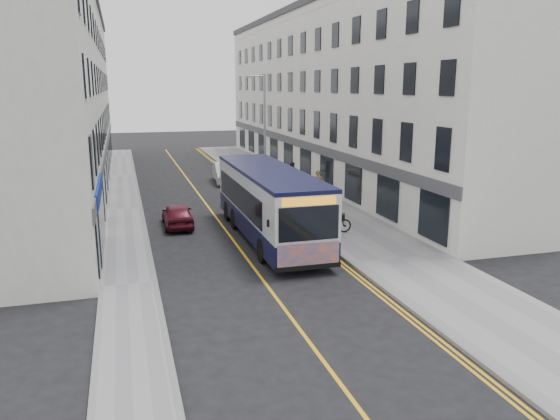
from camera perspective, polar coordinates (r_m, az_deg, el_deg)
ground at (r=22.84m, az=-2.99°, el=-5.74°), size 140.00×140.00×0.00m
pavement_east at (r=35.66m, az=2.37°, el=1.15°), size 4.50×64.00×0.12m
pavement_west at (r=33.87m, az=-15.99°, el=0.04°), size 2.00×64.00×0.12m
kerb_east at (r=35.02m, az=-1.13°, el=0.95°), size 0.18×64.00×0.13m
kerb_west at (r=33.88m, az=-14.30°, el=0.15°), size 0.18×64.00×0.13m
road_centre_line at (r=34.24m, az=-7.60°, el=0.46°), size 0.12×64.00×0.01m
road_dbl_yellow_inner at (r=34.92m, az=-1.84°, el=0.81°), size 0.10×64.00×0.01m
road_dbl_yellow_outer at (r=34.97m, az=-1.52°, el=0.83°), size 0.10×64.00×0.01m
terrace_east at (r=45.18m, az=5.20°, el=11.80°), size 6.00×46.00×13.00m
terrace_west at (r=42.31m, az=-22.17°, el=10.86°), size 6.00×46.00×13.00m
streetlamp at (r=36.36m, az=-1.72°, el=8.27°), size 1.32×0.18×8.00m
city_bus at (r=26.23m, az=-1.19°, el=0.95°), size 2.74×11.77×3.42m
bicycle at (r=27.16m, az=5.46°, el=-1.34°), size 2.03×0.77×1.05m
pedestrian_near at (r=34.70m, az=4.00°, el=2.56°), size 0.84×0.71×1.97m
pedestrian_far at (r=40.24m, az=1.36°, el=3.82°), size 1.05×1.01×1.70m
car_white at (r=42.18m, az=-5.71°, el=3.89°), size 1.97×4.75×1.53m
car_maroon at (r=29.26m, az=-10.65°, el=-0.50°), size 1.54×3.74×1.27m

